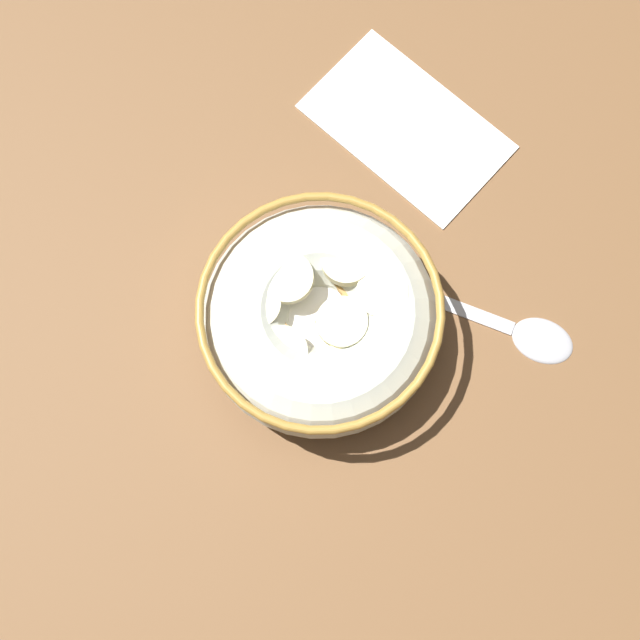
# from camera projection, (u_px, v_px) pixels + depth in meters

# --- Properties ---
(ground_plane) EXTENTS (1.25, 1.25, 0.02)m
(ground_plane) POSITION_uv_depth(u_px,v_px,m) (320.00, 333.00, 0.63)
(ground_plane) COLOR brown
(cereal_bowl) EXTENTS (0.16, 0.16, 0.06)m
(cereal_bowl) POSITION_uv_depth(u_px,v_px,m) (320.00, 319.00, 0.59)
(cereal_bowl) COLOR beige
(cereal_bowl) RESTS_ON ground_plane
(spoon) EXTENTS (0.16, 0.04, 0.01)m
(spoon) POSITION_uv_depth(u_px,v_px,m) (516.00, 329.00, 0.62)
(spoon) COLOR #B7B7BC
(spoon) RESTS_ON ground_plane
(folded_napkin) EXTENTS (0.17, 0.13, 0.00)m
(folded_napkin) POSITION_uv_depth(u_px,v_px,m) (406.00, 126.00, 0.66)
(folded_napkin) COLOR white
(folded_napkin) RESTS_ON ground_plane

